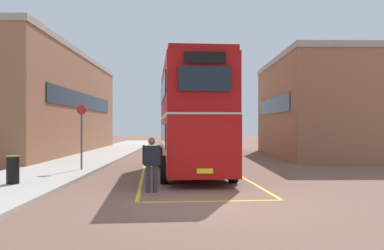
% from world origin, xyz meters
% --- Properties ---
extents(ground_plane, '(135.60, 135.60, 0.00)m').
position_xyz_m(ground_plane, '(0.00, 14.40, 0.00)').
color(ground_plane, brown).
extents(sidewalk_left, '(4.00, 57.60, 0.14)m').
position_xyz_m(sidewalk_left, '(-6.50, 16.80, 0.07)').
color(sidewalk_left, '#B2ADA3').
rests_on(sidewalk_left, ground).
extents(brick_building_left, '(5.76, 23.30, 7.45)m').
position_xyz_m(brick_building_left, '(-10.92, 20.80, 3.73)').
color(brick_building_left, '#9E6647').
rests_on(brick_building_left, ground).
extents(depot_building_right, '(6.23, 13.21, 6.70)m').
position_xyz_m(depot_building_right, '(8.55, 18.36, 3.36)').
color(depot_building_right, '#9E6647').
rests_on(depot_building_right, ground).
extents(double_decker_bus, '(3.36, 9.86, 4.75)m').
position_xyz_m(double_decker_bus, '(-0.25, 7.33, 2.51)').
color(double_decker_bus, black).
rests_on(double_decker_bus, ground).
extents(single_deck_bus, '(3.11, 9.49, 3.02)m').
position_xyz_m(single_deck_bus, '(2.45, 27.91, 1.64)').
color(single_deck_bus, black).
rests_on(single_deck_bus, ground).
extents(pedestrian_boarding, '(0.57, 0.27, 1.71)m').
position_xyz_m(pedestrian_boarding, '(-1.53, 2.16, 0.99)').
color(pedestrian_boarding, '#2D2D38').
rests_on(pedestrian_boarding, ground).
extents(litter_bin, '(0.44, 0.44, 0.95)m').
position_xyz_m(litter_bin, '(-6.26, 3.15, 0.62)').
color(litter_bin, black).
rests_on(litter_bin, sidewalk_left).
extents(bus_stop_sign, '(0.44, 0.08, 2.88)m').
position_xyz_m(bus_stop_sign, '(-5.15, 7.90, 1.86)').
color(bus_stop_sign, '#4C4C51').
rests_on(bus_stop_sign, sidewalk_left).
extents(bay_marking_yellow, '(5.11, 12.03, 0.01)m').
position_xyz_m(bay_marking_yellow, '(-0.18, 5.48, 0.00)').
color(bay_marking_yellow, gold).
rests_on(bay_marking_yellow, ground).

